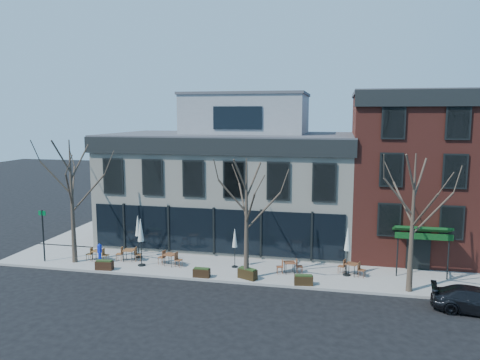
% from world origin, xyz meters
% --- Properties ---
extents(ground, '(120.00, 120.00, 0.00)m').
position_xyz_m(ground, '(0.00, 0.00, 0.00)').
color(ground, black).
rests_on(ground, ground).
extents(sidewalk_front, '(33.50, 4.70, 0.15)m').
position_xyz_m(sidewalk_front, '(3.25, -2.15, 0.07)').
color(sidewalk_front, gray).
rests_on(sidewalk_front, ground).
extents(sidewalk_side, '(4.50, 12.00, 0.15)m').
position_xyz_m(sidewalk_side, '(-11.25, 6.00, 0.07)').
color(sidewalk_side, gray).
rests_on(sidewalk_side, ground).
extents(corner_building, '(18.39, 10.39, 11.10)m').
position_xyz_m(corner_building, '(0.07, 5.07, 4.72)').
color(corner_building, silver).
rests_on(corner_building, ground).
extents(red_brick_building, '(8.20, 11.78, 11.18)m').
position_xyz_m(red_brick_building, '(13.00, 4.98, 5.64)').
color(red_brick_building, maroon).
rests_on(red_brick_building, ground).
extents(tree_corner, '(3.93, 3.98, 7.92)m').
position_xyz_m(tree_corner, '(-8.49, -3.20, 4.25)').
color(tree_corner, '#382B21').
rests_on(tree_corner, sidewalk_front).
extents(tree_mid, '(3.50, 3.55, 7.04)m').
position_xyz_m(tree_mid, '(3.01, -3.90, 3.79)').
color(tree_mid, '#382B21').
rests_on(tree_mid, sidewalk_front).
extents(tree_right, '(3.72, 3.77, 7.48)m').
position_xyz_m(tree_right, '(12.01, -3.90, 4.02)').
color(tree_right, '#382B21').
rests_on(tree_right, sidewalk_front).
extents(sign_pole, '(0.50, 0.10, 3.40)m').
position_xyz_m(sign_pole, '(-10.50, -3.50, 2.07)').
color(sign_pole, black).
rests_on(sign_pole, sidewalk_front).
extents(parked_sedan, '(4.44, 2.28, 1.23)m').
position_xyz_m(parked_sedan, '(14.91, -5.78, 0.62)').
color(parked_sedan, black).
rests_on(parked_sedan, ground).
extents(call_box, '(0.26, 0.26, 1.32)m').
position_xyz_m(call_box, '(-6.75, -3.14, 0.85)').
color(call_box, '#0D24B0').
rests_on(call_box, sidewalk_front).
extents(cafe_set_0, '(1.56, 0.63, 0.82)m').
position_xyz_m(cafe_set_0, '(-7.20, -2.63, 0.57)').
color(cafe_set_0, brown).
rests_on(cafe_set_0, sidewalk_front).
extents(cafe_set_1, '(1.75, 0.77, 0.90)m').
position_xyz_m(cafe_set_1, '(-5.17, -2.24, 0.61)').
color(cafe_set_1, brown).
rests_on(cafe_set_1, sidewalk_front).
extents(cafe_set_2, '(1.76, 0.82, 0.90)m').
position_xyz_m(cafe_set_2, '(-2.21, -2.55, 0.61)').
color(cafe_set_2, brown).
rests_on(cafe_set_2, sidewalk_front).
extents(cafe_set_4, '(1.65, 0.84, 0.85)m').
position_xyz_m(cafe_set_4, '(5.36, -2.43, 0.59)').
color(cafe_set_4, brown).
rests_on(cafe_set_4, sidewalk_front).
extents(cafe_set_5, '(1.70, 1.01, 0.88)m').
position_xyz_m(cafe_set_5, '(9.00, -1.98, 0.60)').
color(cafe_set_5, brown).
rests_on(cafe_set_5, sidewalk_front).
extents(umbrella_0, '(0.45, 0.45, 2.84)m').
position_xyz_m(umbrella_0, '(-4.85, -1.45, 2.15)').
color(umbrella_0, black).
rests_on(umbrella_0, sidewalk_front).
extents(umbrella_1, '(0.48, 0.48, 3.02)m').
position_xyz_m(umbrella_1, '(-3.95, -2.99, 2.28)').
color(umbrella_1, black).
rests_on(umbrella_1, sidewalk_front).
extents(umbrella_2, '(0.39, 0.39, 2.45)m').
position_xyz_m(umbrella_2, '(1.88, -2.02, 1.88)').
color(umbrella_2, black).
rests_on(umbrella_2, sidewalk_front).
extents(umbrella_4, '(0.46, 0.46, 2.90)m').
position_xyz_m(umbrella_4, '(8.72, -2.08, 2.20)').
color(umbrella_4, black).
rests_on(umbrella_4, sidewalk_front).
extents(planter_0, '(1.10, 0.51, 0.60)m').
position_xyz_m(planter_0, '(-5.87, -4.20, 0.45)').
color(planter_0, '#331D11').
rests_on(planter_0, sidewalk_front).
extents(planter_1, '(1.00, 0.41, 0.55)m').
position_xyz_m(planter_1, '(0.38, -4.20, 0.43)').
color(planter_1, black).
rests_on(planter_1, sidewalk_front).
extents(planter_2, '(1.22, 0.89, 0.64)m').
position_xyz_m(planter_2, '(3.07, -3.90, 0.47)').
color(planter_2, black).
rests_on(planter_2, sidewalk_front).
extents(planter_3, '(1.09, 0.56, 0.59)m').
position_xyz_m(planter_3, '(6.34, -4.20, 0.44)').
color(planter_3, '#322210').
rests_on(planter_3, sidewalk_front).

